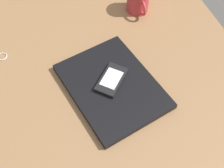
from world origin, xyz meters
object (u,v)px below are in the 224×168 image
key_ring (2,56)px  cell_phone_on_laptop (112,80)px  coffee_mug (138,1)px  laptop_closed (112,86)px

key_ring → cell_phone_on_laptop: bearing=54.3°
coffee_mug → key_ring: size_ratio=3.40×
coffee_mug → key_ring: 49.55cm
cell_phone_on_laptop → coffee_mug: (-28.33, 19.29, 1.63)cm
key_ring → coffee_mug: bearing=98.2°
cell_phone_on_laptop → coffee_mug: coffee_mug is taller
laptop_closed → key_ring: size_ratio=9.65×
coffee_mug → key_ring: bearing=-81.8°
laptop_closed → cell_phone_on_laptop: cell_phone_on_laptop is taller
cell_phone_on_laptop → key_ring: (-21.28, -29.59, -2.36)cm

